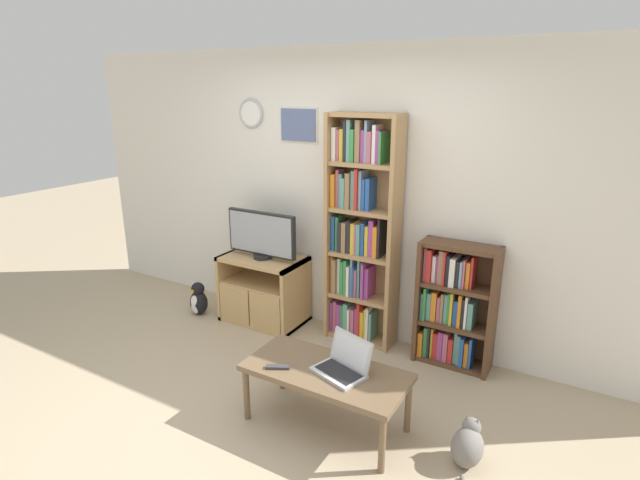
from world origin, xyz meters
TOP-DOWN VIEW (x-y plane):
  - ground_plane at (0.00, 0.00)m, footprint 18.00×18.00m
  - wall_back at (-0.01, 1.73)m, footprint 6.19×0.09m
  - tv_stand at (-0.75, 1.41)m, footprint 0.80×0.50m
  - television at (-0.74, 1.40)m, footprint 0.74×0.18m
  - bookshelf_tall at (0.21, 1.57)m, footprint 0.64×0.26m
  - bookshelf_short at (1.08, 1.57)m, footprint 0.63×0.26m
  - coffee_table at (0.58, 0.32)m, footprint 1.11×0.52m
  - laptop at (0.70, 0.35)m, footprint 0.41×0.35m
  - remote_near_laptop at (0.29, 0.17)m, footprint 0.16×0.12m
  - cat at (1.52, 0.44)m, footprint 0.22×0.50m
  - penguin_figurine at (-1.41, 1.19)m, footprint 0.19×0.17m

SIDE VIEW (x-z plane):
  - ground_plane at x=0.00m, z-range 0.00..0.00m
  - cat at x=1.52m, z-range -0.02..0.28m
  - penguin_figurine at x=-1.41m, z-range -0.02..0.33m
  - tv_stand at x=-0.75m, z-range 0.00..0.67m
  - coffee_table at x=0.58m, z-range 0.17..0.61m
  - remote_near_laptop at x=0.29m, z-range 0.43..0.45m
  - laptop at x=0.70m, z-range 0.37..0.61m
  - bookshelf_short at x=1.08m, z-range -0.02..1.04m
  - television at x=-0.74m, z-range 0.67..1.13m
  - bookshelf_tall at x=0.21m, z-range -0.01..2.03m
  - wall_back at x=-0.01m, z-range 0.00..2.60m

